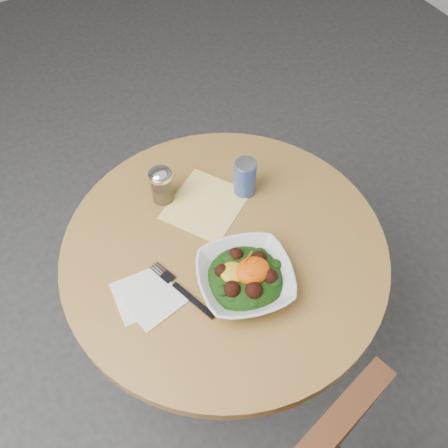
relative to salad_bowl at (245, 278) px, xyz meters
name	(u,v)px	position (x,y,z in m)	size (l,w,h in m)	color
ground	(224,352)	(0.01, 0.13, -0.78)	(6.00, 6.00, 0.00)	#2E2E31
table	(224,282)	(0.01, 0.13, -0.23)	(0.90, 0.90, 0.75)	black
cloth_napkin	(206,205)	(0.04, 0.28, -0.03)	(0.22, 0.20, 0.00)	yellow
paper_napkins	(147,297)	(-0.24, 0.09, -0.03)	(0.17, 0.17, 0.00)	silver
salad_bowl	(245,278)	(0.00, 0.00, 0.00)	(0.30, 0.30, 0.09)	silver
fork	(180,288)	(-0.15, 0.07, -0.03)	(0.09, 0.22, 0.00)	black
spice_shaker	(162,185)	(-0.06, 0.37, 0.03)	(0.07, 0.07, 0.12)	silver
beverage_can	(245,177)	(0.16, 0.27, 0.03)	(0.06, 0.06, 0.12)	navy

